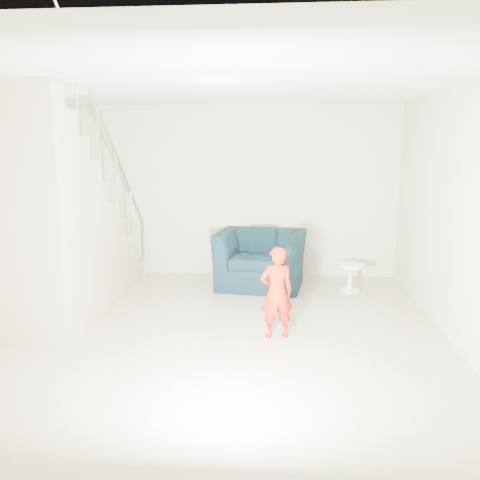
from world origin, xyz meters
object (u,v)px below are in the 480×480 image
at_px(toddler, 277,292).
at_px(side_table, 350,273).
at_px(staircase, 59,239).
at_px(armchair, 261,259).

xyz_separation_m(toddler, side_table, (1.04, 1.91, -0.24)).
height_order(toddler, side_table, toddler).
bearing_deg(staircase, armchair, 32.53).
distance_m(toddler, side_table, 2.19).
bearing_deg(side_table, toddler, -118.47).
relative_size(side_table, staircase, 0.11).
bearing_deg(toddler, staircase, -28.12).
height_order(armchair, side_table, armchair).
xyz_separation_m(toddler, staircase, (-2.64, 0.56, 0.44)).
bearing_deg(toddler, armchair, -99.17).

